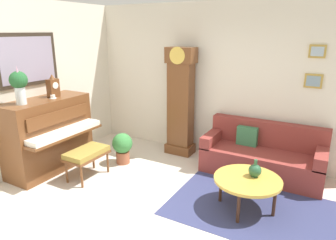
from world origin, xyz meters
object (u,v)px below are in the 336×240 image
couch (262,156)px  teacup (53,97)px  coffee_table (248,180)px  piano_bench (87,154)px  grandfather_clock (181,105)px  flower_vase (19,84)px  potted_plant (122,146)px  piano (49,135)px  green_jug (255,170)px  mantel_clock (53,87)px

couch → teacup: bearing=-154.3°
coffee_table → piano_bench: bearing=-171.7°
grandfather_clock → coffee_table: grandfather_clock is taller
flower_vase → teacup: 0.59m
potted_plant → piano: bearing=-139.9°
couch → green_jug: couch is taller
mantel_clock → piano_bench: bearing=-9.4°
teacup → coffee_table: bearing=5.9°
piano → flower_vase: size_ratio=2.48×
grandfather_clock → flower_vase: bearing=-126.9°
coffee_table → couch: bearing=93.0°
mantel_clock → grandfather_clock: bearing=43.6°
flower_vase → grandfather_clock: bearing=53.1°
grandfather_clock → mantel_clock: grandfather_clock is taller
piano → coffee_table: piano is taller
couch → green_jug: (0.12, -1.08, 0.22)m
couch → potted_plant: size_ratio=3.39×
teacup → piano_bench: bearing=-3.0°
flower_vase → teacup: flower_vase is taller
grandfather_clock → green_jug: 2.13m
coffee_table → potted_plant: bearing=171.2°
piano_bench → teacup: bearing=177.0°
piano_bench → flower_vase: 1.46m
coffee_table → teacup: teacup is taller
coffee_table → mantel_clock: size_ratio=2.32×
green_jug → flower_vase: bearing=-164.2°
piano → flower_vase: flower_vase is taller
piano → mantel_clock: mantel_clock is taller
coffee_table → potted_plant: size_ratio=1.57×
green_jug → potted_plant: bearing=173.8°
green_jug → mantel_clock: bearing=-174.3°
piano → mantel_clock: size_ratio=3.79×
piano → flower_vase: bearing=-89.7°
grandfather_clock → teacup: bearing=-133.3°
piano → mantel_clock: (0.00, 0.19, 0.78)m
piano_bench → coffee_table: 2.51m
teacup → couch: bearing=25.7°
couch → piano: bearing=-153.5°
couch → green_jug: size_ratio=7.92×
coffee_table → green_jug: green_jug is taller
mantel_clock → green_jug: (3.32, 0.33, -0.87)m
teacup → potted_plant: 1.44m
couch → potted_plant: bearing=-160.3°
coffee_table → potted_plant: 2.36m
flower_vase → green_jug: (3.32, 0.94, -1.01)m
mantel_clock → potted_plant: size_ratio=0.68×
grandfather_clock → couch: bearing=-4.4°
piano_bench → grandfather_clock: bearing=63.3°
mantel_clock → potted_plant: 1.54m
green_jug → piano_bench: bearing=-169.8°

